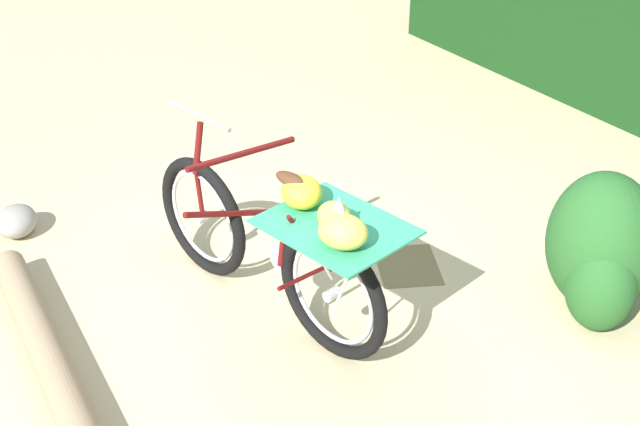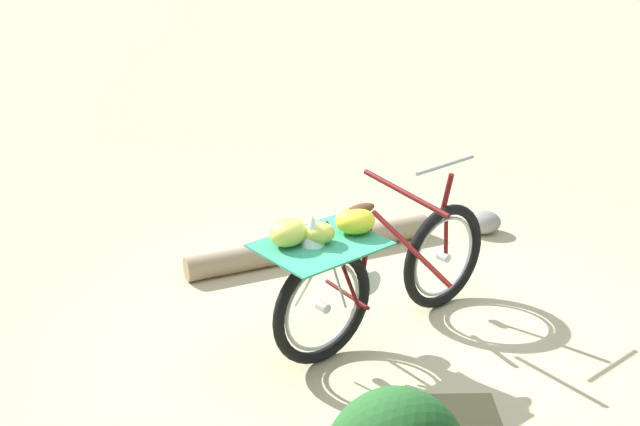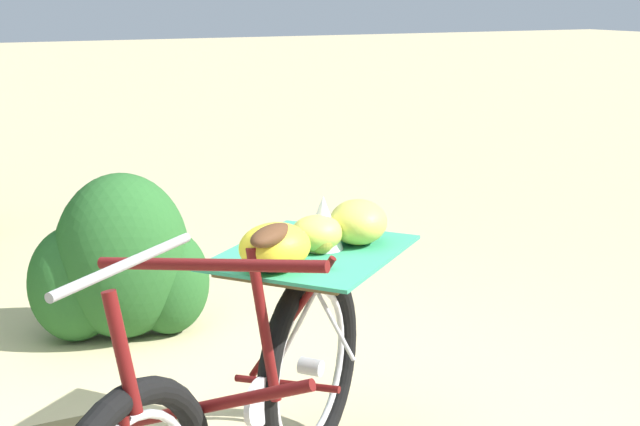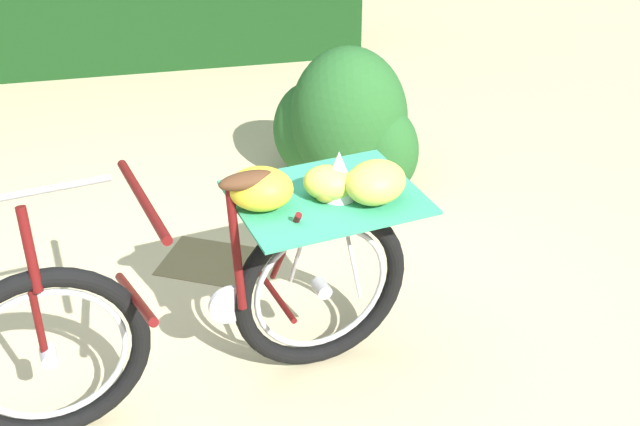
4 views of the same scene
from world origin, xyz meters
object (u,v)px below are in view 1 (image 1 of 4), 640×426
fallen_log (51,362)px  path_stone (16,221)px  shrub_cluster (599,248)px  bicycle (278,242)px

fallen_log → path_stone: path_stone is taller
fallen_log → path_stone: size_ratio=6.58×
fallen_log → shrub_cluster: shrub_cluster is taller
bicycle → fallen_log: 1.29m
fallen_log → shrub_cluster: bearing=96.3°
bicycle → path_stone: size_ratio=5.23×
bicycle → fallen_log: (0.34, -1.18, -0.41)m
bicycle → shrub_cluster: size_ratio=1.86×
bicycle → path_stone: bicycle is taller
path_stone → shrub_cluster: bearing=72.3°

